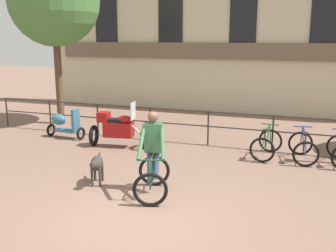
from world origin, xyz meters
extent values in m
plane|color=#7A5B4C|center=(0.00, 0.00, 0.00)|extent=(60.00, 60.00, 0.00)
cylinder|color=#2D2B28|center=(-7.50, 5.20, 0.53)|extent=(0.05, 0.05, 1.05)
cylinder|color=#2D2B28|center=(-5.62, 5.20, 0.53)|extent=(0.05, 0.05, 1.05)
cylinder|color=#2D2B28|center=(-3.75, 5.20, 0.53)|extent=(0.05, 0.05, 1.05)
cylinder|color=#2D2B28|center=(-1.88, 5.20, 0.53)|extent=(0.05, 0.05, 1.05)
cylinder|color=#2D2B28|center=(0.00, 5.20, 0.53)|extent=(0.05, 0.05, 1.05)
cylinder|color=#2D2B28|center=(1.88, 5.20, 0.53)|extent=(0.05, 0.05, 1.05)
cylinder|color=#2D2B28|center=(0.00, 5.20, 1.02)|extent=(15.00, 0.04, 0.04)
cylinder|color=#2D2B28|center=(0.00, 5.20, 0.58)|extent=(15.00, 0.04, 0.04)
cube|color=beige|center=(0.00, 11.00, 4.47)|extent=(18.00, 0.60, 8.94)
cube|color=brown|center=(0.00, 10.64, 2.60)|extent=(17.10, 0.12, 0.70)
torus|color=black|center=(0.06, 0.52, 0.34)|extent=(0.67, 0.28, 0.68)
torus|color=black|center=(-0.28, 1.57, 0.34)|extent=(0.67, 0.28, 0.68)
cylinder|color=#194C2D|center=(-0.07, 0.93, 0.58)|extent=(0.18, 0.48, 0.60)
cylinder|color=#194C2D|center=(-0.17, 1.24, 0.54)|extent=(0.11, 0.23, 0.52)
cylinder|color=#194C2D|center=(-0.10, 1.02, 0.83)|extent=(0.24, 0.64, 0.10)
cylinder|color=#194C2D|center=(-0.21, 1.36, 0.31)|extent=(0.16, 0.43, 0.08)
cylinder|color=#194C2D|center=(-0.24, 1.45, 0.57)|extent=(0.11, 0.26, 0.47)
cylinder|color=#194C2D|center=(0.03, 0.61, 0.60)|extent=(0.10, 0.22, 0.54)
cylinder|color=#194C2D|center=(0.00, 0.71, 0.87)|extent=(0.47, 0.18, 0.03)
cube|color=black|center=(-0.20, 1.34, 0.82)|extent=(0.19, 0.27, 0.05)
cube|color=#33603D|center=(-0.20, 1.34, 1.15)|extent=(0.41, 0.32, 0.60)
sphere|color=brown|center=(-0.20, 1.34, 1.59)|extent=(0.22, 0.22, 0.22)
cylinder|color=#33603D|center=(-0.30, 0.96, 1.14)|extent=(0.23, 0.71, 0.60)
cylinder|color=#33603D|center=(0.10, 1.09, 1.14)|extent=(0.35, 0.69, 0.60)
cylinder|color=#384766|center=(-0.24, 1.22, 0.52)|extent=(0.22, 0.32, 0.69)
cylinder|color=#384766|center=(-0.11, 1.26, 0.58)|extent=(0.17, 0.32, 0.58)
ellipsoid|color=#332D28|center=(-1.51, 1.25, 0.47)|extent=(0.44, 0.62, 0.31)
cylinder|color=#332D28|center=(-1.43, 1.04, 0.50)|extent=(0.22, 0.21, 0.18)
sphere|color=#332D28|center=(-1.37, 0.90, 0.56)|extent=(0.17, 0.17, 0.17)
cone|color=#332D28|center=(-1.35, 0.82, 0.54)|extent=(0.13, 0.13, 0.10)
cylinder|color=#332D28|center=(-1.62, 1.56, 0.54)|extent=(0.12, 0.19, 0.11)
cylinder|color=#332D28|center=(-1.52, 1.05, 0.21)|extent=(0.06, 0.06, 0.41)
cylinder|color=#332D28|center=(-1.36, 1.11, 0.21)|extent=(0.06, 0.06, 0.41)
cylinder|color=#332D28|center=(-1.65, 1.39, 0.21)|extent=(0.06, 0.06, 0.41)
cylinder|color=#332D28|center=(-1.49, 1.45, 0.21)|extent=(0.06, 0.06, 0.41)
torus|color=black|center=(-1.65, 4.22, 0.31)|extent=(0.21, 0.63, 0.62)
torus|color=black|center=(-3.19, 3.99, 0.31)|extent=(0.21, 0.63, 0.62)
cube|color=maroon|center=(-2.42, 4.10, 0.53)|extent=(0.91, 0.52, 0.44)
ellipsoid|color=maroon|center=(-2.23, 4.13, 0.83)|extent=(0.52, 0.39, 0.24)
cube|color=black|center=(-2.53, 4.09, 0.80)|extent=(0.60, 0.38, 0.10)
cylinder|color=#B2B2B7|center=(-1.85, 4.19, 0.49)|extent=(0.44, 0.12, 0.41)
cube|color=silver|center=(-1.98, 4.17, 1.10)|extent=(0.10, 0.44, 0.50)
cube|color=maroon|center=(-2.87, 4.04, 0.89)|extent=(0.37, 0.40, 0.28)
torus|color=black|center=(1.84, 5.07, 0.33)|extent=(0.66, 0.13, 0.66)
torus|color=black|center=(1.73, 4.03, 0.33)|extent=(0.66, 0.13, 0.66)
cylinder|color=#194C2D|center=(1.80, 4.66, 0.56)|extent=(0.08, 0.47, 0.58)
cylinder|color=#194C2D|center=(1.76, 4.35, 0.53)|extent=(0.05, 0.22, 0.51)
cylinder|color=#194C2D|center=(1.79, 4.57, 0.81)|extent=(0.10, 0.63, 0.10)
cylinder|color=#194C2D|center=(1.75, 4.24, 0.31)|extent=(0.07, 0.42, 0.07)
cylinder|color=#194C2D|center=(1.74, 4.14, 0.55)|extent=(0.05, 0.25, 0.46)
cylinder|color=#194C2D|center=(1.83, 4.98, 0.59)|extent=(0.05, 0.21, 0.52)
cylinder|color=#194C2D|center=(1.82, 4.88, 0.84)|extent=(0.48, 0.08, 0.03)
cube|color=black|center=(1.75, 4.26, 0.80)|extent=(0.14, 0.25, 0.05)
torus|color=black|center=(2.64, 5.07, 0.33)|extent=(0.66, 0.16, 0.66)
torus|color=black|center=(2.80, 4.03, 0.33)|extent=(0.66, 0.16, 0.66)
cylinder|color=navy|center=(2.70, 4.66, 0.56)|extent=(0.10, 0.47, 0.58)
cylinder|color=navy|center=(2.75, 4.35, 0.53)|extent=(0.06, 0.22, 0.51)
cylinder|color=navy|center=(2.72, 4.57, 0.81)|extent=(0.13, 0.63, 0.10)
cylinder|color=navy|center=(2.77, 4.24, 0.31)|extent=(0.09, 0.42, 0.07)
cylinder|color=navy|center=(2.78, 4.15, 0.55)|extent=(0.06, 0.25, 0.46)
cylinder|color=navy|center=(2.66, 4.98, 0.59)|extent=(0.06, 0.21, 0.52)
cylinder|color=navy|center=(2.67, 4.88, 0.84)|extent=(0.48, 0.10, 0.03)
cube|color=black|center=(2.77, 4.26, 0.80)|extent=(0.15, 0.26, 0.05)
torus|color=black|center=(-3.94, 4.44, 0.20)|extent=(0.11, 0.41, 0.40)
torus|color=black|center=(-5.13, 4.54, 0.20)|extent=(0.11, 0.41, 0.40)
cube|color=teal|center=(-4.53, 4.49, 0.24)|extent=(0.69, 0.34, 0.08)
cube|color=teal|center=(-4.11, 4.46, 0.60)|extent=(0.13, 0.33, 0.72)
ellipsoid|color=teal|center=(-4.80, 4.51, 0.58)|extent=(0.54, 0.34, 0.36)
cylinder|color=brown|center=(-5.95, 6.28, 1.77)|extent=(0.26, 0.26, 3.55)
sphere|color=#477A3D|center=(-5.95, 6.28, 4.43)|extent=(3.20, 3.20, 3.20)
camera|label=1|loc=(2.77, -5.95, 3.17)|focal=42.00mm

